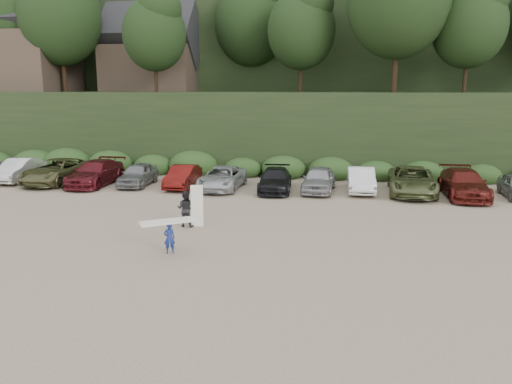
# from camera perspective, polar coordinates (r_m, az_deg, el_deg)

# --- Properties ---
(ground) EXTENTS (120.00, 120.00, 0.00)m
(ground) POSITION_cam_1_polar(r_m,az_deg,el_deg) (22.19, -3.43, -4.79)
(ground) COLOR tan
(ground) RESTS_ON ground
(hillside_backdrop) EXTENTS (90.00, 41.50, 28.00)m
(hillside_backdrop) POSITION_cam_1_polar(r_m,az_deg,el_deg) (57.10, 4.22, 16.70)
(hillside_backdrop) COLOR black
(hillside_backdrop) RESTS_ON ground
(parked_cars) EXTENTS (39.36, 6.26, 1.64)m
(parked_cars) POSITION_cam_1_polar(r_m,az_deg,el_deg) (31.74, -2.23, 1.72)
(parked_cars) COLOR #9F9EA3
(parked_cars) RESTS_ON ground
(child_surfer) EXTENTS (2.19, 1.71, 1.32)m
(child_surfer) POSITION_cam_1_polar(r_m,az_deg,el_deg) (19.67, -9.90, -4.40)
(child_surfer) COLOR navy
(child_surfer) RESTS_ON ground
(adult_surfer) EXTENTS (1.30, 0.69, 2.00)m
(adult_surfer) POSITION_cam_1_polar(r_m,az_deg,el_deg) (23.30, -7.94, -1.87)
(adult_surfer) COLOR black
(adult_surfer) RESTS_ON ground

